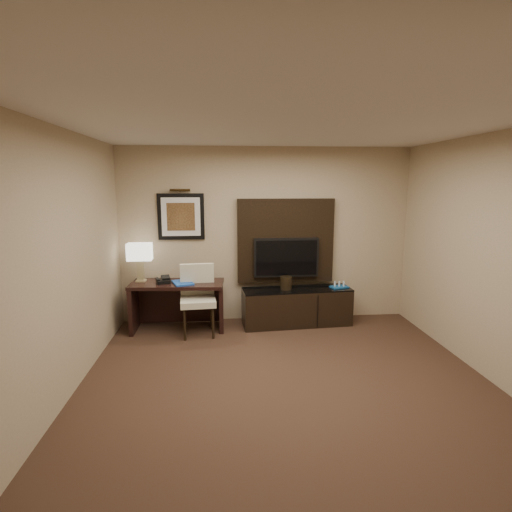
{
  "coord_description": "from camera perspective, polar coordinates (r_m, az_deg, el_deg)",
  "views": [
    {
      "loc": [
        -0.67,
        -3.66,
        2.16
      ],
      "look_at": [
        -0.21,
        1.8,
        1.15
      ],
      "focal_mm": 28.0,
      "sensor_mm": 36.0,
      "label": 1
    }
  ],
  "objects": [
    {
      "name": "table_lamp",
      "position": [
        6.1,
        -16.23,
        -0.81
      ],
      "size": [
        0.4,
        0.28,
        0.59
      ],
      "primitive_type": null,
      "rotation": [
        0.0,
        0.0,
        -0.22
      ],
      "color": "tan",
      "rests_on": "desk"
    },
    {
      "name": "minibar_tray",
      "position": [
        6.28,
        11.8,
        -4.0
      ],
      "size": [
        0.3,
        0.23,
        0.1
      ],
      "primitive_type": null,
      "rotation": [
        0.0,
        0.0,
        0.28
      ],
      "color": "#175596",
      "rests_on": "credenza"
    },
    {
      "name": "blue_folder",
      "position": [
        5.9,
        -10.44,
        -3.76
      ],
      "size": [
        0.36,
        0.41,
        0.02
      ],
      "primitive_type": "cube",
      "rotation": [
        0.0,
        0.0,
        0.34
      ],
      "color": "blue",
      "rests_on": "desk"
    },
    {
      "name": "wall_back",
      "position": [
        6.25,
        1.42,
        2.99
      ],
      "size": [
        4.5,
        0.01,
        2.7
      ],
      "primitive_type": "cube",
      "color": "tan",
      "rests_on": "floor"
    },
    {
      "name": "desk",
      "position": [
        6.07,
        -11.09,
        -7.01
      ],
      "size": [
        1.38,
        0.66,
        0.72
      ],
      "primitive_type": "cube",
      "rotation": [
        0.0,
        0.0,
        -0.06
      ],
      "color": "black",
      "rests_on": "floor"
    },
    {
      "name": "desk_phone",
      "position": [
        5.96,
        -13.11,
        -3.36
      ],
      "size": [
        0.23,
        0.22,
        0.09
      ],
      "primitive_type": null,
      "rotation": [
        0.0,
        0.0,
        0.33
      ],
      "color": "black",
      "rests_on": "desk"
    },
    {
      "name": "desk_chair",
      "position": [
        5.77,
        -8.28,
        -6.29
      ],
      "size": [
        0.54,
        0.6,
        1.02
      ],
      "primitive_type": null,
      "rotation": [
        0.0,
        0.0,
        0.09
      ],
      "color": "beige",
      "rests_on": "floor"
    },
    {
      "name": "wall_left",
      "position": [
        4.06,
        -27.56,
        -2.23
      ],
      "size": [
        0.01,
        5.0,
        2.7
      ],
      "primitive_type": "cube",
      "color": "tan",
      "rests_on": "floor"
    },
    {
      "name": "book",
      "position": [
        5.94,
        -10.49,
        -2.76
      ],
      "size": [
        0.15,
        0.04,
        0.2
      ],
      "primitive_type": "imported",
      "rotation": [
        0.0,
        0.0,
        -0.12
      ],
      "color": "tan",
      "rests_on": "desk"
    },
    {
      "name": "picture_light",
      "position": [
        6.13,
        -10.82,
        9.24
      ],
      "size": [
        0.04,
        0.04,
        0.3
      ],
      "primitive_type": "cylinder",
      "color": "#3C2B13",
      "rests_on": "wall_back"
    },
    {
      "name": "artwork",
      "position": [
        6.19,
        -10.66,
        5.54
      ],
      "size": [
        0.7,
        0.04,
        0.7
      ],
      "primitive_type": "cube",
      "color": "black",
      "rests_on": "wall_back"
    },
    {
      "name": "ice_bucket",
      "position": [
        6.06,
        4.3,
        -3.85
      ],
      "size": [
        0.18,
        0.18,
        0.2
      ],
      "primitive_type": "cylinder",
      "rotation": [
        0.0,
        0.0,
        -0.02
      ],
      "color": "black",
      "rests_on": "credenza"
    },
    {
      "name": "tv",
      "position": [
        6.18,
        4.33,
        -0.21
      ],
      "size": [
        1.0,
        0.08,
        0.6
      ],
      "primitive_type": "cube",
      "color": "black",
      "rests_on": "tv_wall_panel"
    },
    {
      "name": "floor",
      "position": [
        4.3,
        5.15,
        -19.8
      ],
      "size": [
        4.5,
        5.0,
        0.01
      ],
      "primitive_type": "cube",
      "color": "#372218",
      "rests_on": "ground"
    },
    {
      "name": "credenza",
      "position": [
        6.2,
        5.83,
        -7.21
      ],
      "size": [
        1.68,
        0.59,
        0.57
      ],
      "primitive_type": "cube",
      "rotation": [
        0.0,
        0.0,
        0.08
      ],
      "color": "black",
      "rests_on": "floor"
    },
    {
      "name": "wall_front",
      "position": [
        1.56,
        23.19,
        -21.59
      ],
      "size": [
        4.5,
        0.01,
        2.7
      ],
      "primitive_type": "cube",
      "color": "tan",
      "rests_on": "floor"
    },
    {
      "name": "ceiling",
      "position": [
        3.76,
        5.86,
        18.68
      ],
      "size": [
        4.5,
        5.0,
        0.01
      ],
      "primitive_type": "cube",
      "color": "silver",
      "rests_on": "wall_back"
    },
    {
      "name": "tv_wall_panel",
      "position": [
        6.24,
        4.22,
        2.22
      ],
      "size": [
        1.5,
        0.12,
        1.3
      ],
      "primitive_type": "cube",
      "color": "black",
      "rests_on": "wall_back"
    }
  ]
}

